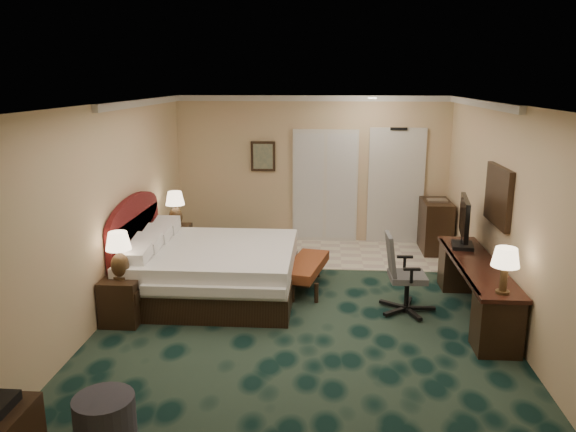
# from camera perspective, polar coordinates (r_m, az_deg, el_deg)

# --- Properties ---
(floor) EXTENTS (5.00, 7.50, 0.00)m
(floor) POSITION_cam_1_polar(r_m,az_deg,el_deg) (7.20, 1.40, -10.81)
(floor) COLOR black
(floor) RESTS_ON ground
(ceiling) EXTENTS (5.00, 7.50, 0.00)m
(ceiling) POSITION_cam_1_polar(r_m,az_deg,el_deg) (6.55, 1.54, 11.20)
(ceiling) COLOR white
(ceiling) RESTS_ON wall_back
(wall_back) EXTENTS (5.00, 0.00, 2.70)m
(wall_back) POSITION_cam_1_polar(r_m,az_deg,el_deg) (10.42, 2.43, 4.70)
(wall_back) COLOR #DCB089
(wall_back) RESTS_ON ground
(wall_front) EXTENTS (5.00, 0.00, 2.70)m
(wall_front) POSITION_cam_1_polar(r_m,az_deg,el_deg) (3.25, -1.78, -16.65)
(wall_front) COLOR #DCB089
(wall_front) RESTS_ON ground
(wall_left) EXTENTS (0.00, 7.50, 2.70)m
(wall_left) POSITION_cam_1_polar(r_m,az_deg,el_deg) (7.30, -18.55, 0.03)
(wall_left) COLOR #DCB089
(wall_left) RESTS_ON ground
(wall_right) EXTENTS (0.00, 7.50, 2.70)m
(wall_right) POSITION_cam_1_polar(r_m,az_deg,el_deg) (7.09, 22.08, -0.66)
(wall_right) COLOR #DCB089
(wall_right) RESTS_ON ground
(crown_molding) EXTENTS (5.00, 7.50, 0.10)m
(crown_molding) POSITION_cam_1_polar(r_m,az_deg,el_deg) (6.55, 1.53, 10.77)
(crown_molding) COLOR silver
(crown_molding) RESTS_ON wall_back
(tile_patch) EXTENTS (3.20, 1.70, 0.01)m
(tile_patch) POSITION_cam_1_polar(r_m,az_deg,el_deg) (9.92, 7.42, -3.87)
(tile_patch) COLOR beige
(tile_patch) RESTS_ON ground
(headboard) EXTENTS (0.12, 2.00, 1.40)m
(headboard) POSITION_cam_1_polar(r_m,az_deg,el_deg) (8.34, -15.24, -2.68)
(headboard) COLOR #440F0D
(headboard) RESTS_ON ground
(entry_door) EXTENTS (1.02, 0.06, 2.18)m
(entry_door) POSITION_cam_1_polar(r_m,az_deg,el_deg) (10.51, 10.90, 2.89)
(entry_door) COLOR silver
(entry_door) RESTS_ON ground
(closet_doors) EXTENTS (1.20, 0.06, 2.10)m
(closet_doors) POSITION_cam_1_polar(r_m,az_deg,el_deg) (10.43, 3.79, 3.02)
(closet_doors) COLOR #BCBCBB
(closet_doors) RESTS_ON ground
(wall_art) EXTENTS (0.45, 0.06, 0.55)m
(wall_art) POSITION_cam_1_polar(r_m,az_deg,el_deg) (10.41, -2.54, 6.08)
(wall_art) COLOR #4D6159
(wall_art) RESTS_ON wall_back
(wall_mirror) EXTENTS (0.05, 0.95, 0.75)m
(wall_mirror) POSITION_cam_1_polar(r_m,az_deg,el_deg) (7.60, 20.58, 1.93)
(wall_mirror) COLOR white
(wall_mirror) RESTS_ON wall_right
(bed) EXTENTS (2.24, 2.08, 0.71)m
(bed) POSITION_cam_1_polar(r_m,az_deg,el_deg) (8.01, -7.51, -5.57)
(bed) COLOR white
(bed) RESTS_ON ground
(nightstand_near) EXTENTS (0.47, 0.54, 0.58)m
(nightstand_near) POSITION_cam_1_polar(r_m,az_deg,el_deg) (7.42, -16.41, -8.16)
(nightstand_near) COLOR black
(nightstand_near) RESTS_ON ground
(nightstand_far) EXTENTS (0.48, 0.55, 0.60)m
(nightstand_far) POSITION_cam_1_polar(r_m,az_deg,el_deg) (9.60, -11.40, -2.78)
(nightstand_far) COLOR black
(nightstand_far) RESTS_ON ground
(lamp_near) EXTENTS (0.37, 0.37, 0.59)m
(lamp_near) POSITION_cam_1_polar(r_m,az_deg,el_deg) (7.23, -16.77, -3.83)
(lamp_near) COLOR black
(lamp_near) RESTS_ON nightstand_near
(lamp_far) EXTENTS (0.36, 0.36, 0.59)m
(lamp_far) POSITION_cam_1_polar(r_m,az_deg,el_deg) (9.44, -11.37, 0.69)
(lamp_far) COLOR black
(lamp_far) RESTS_ON nightstand_far
(bed_bench) EXTENTS (0.67, 1.29, 0.42)m
(bed_bench) POSITION_cam_1_polar(r_m,az_deg,el_deg) (8.23, 1.84, -6.01)
(bed_bench) COLOR brown
(bed_bench) RESTS_ON ground
(ottoman) EXTENTS (0.59, 0.59, 0.37)m
(ottoman) POSITION_cam_1_polar(r_m,az_deg,el_deg) (5.32, -18.12, -18.86)
(ottoman) COLOR #302E36
(ottoman) RESTS_ON ground
(desk) EXTENTS (0.53, 2.47, 0.71)m
(desk) POSITION_cam_1_polar(r_m,az_deg,el_deg) (7.67, 18.46, -7.08)
(desk) COLOR black
(desk) RESTS_ON ground
(tv) EXTENTS (0.21, 0.89, 0.70)m
(tv) POSITION_cam_1_polar(r_m,az_deg,el_deg) (8.10, 17.45, -0.68)
(tv) COLOR black
(tv) RESTS_ON desk
(desk_lamp) EXTENTS (0.31, 0.31, 0.53)m
(desk_lamp) POSITION_cam_1_polar(r_m,az_deg,el_deg) (6.53, 21.14, -5.17)
(desk_lamp) COLOR black
(desk_lamp) RESTS_ON desk
(desk_chair) EXTENTS (0.64, 0.60, 1.06)m
(desk_chair) POSITION_cam_1_polar(r_m,az_deg,el_deg) (7.50, 12.07, -5.72)
(desk_chair) COLOR #484848
(desk_chair) RESTS_ON ground
(minibar) EXTENTS (0.48, 0.86, 0.91)m
(minibar) POSITION_cam_1_polar(r_m,az_deg,el_deg) (10.24, 14.74, -1.02)
(minibar) COLOR black
(minibar) RESTS_ON ground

